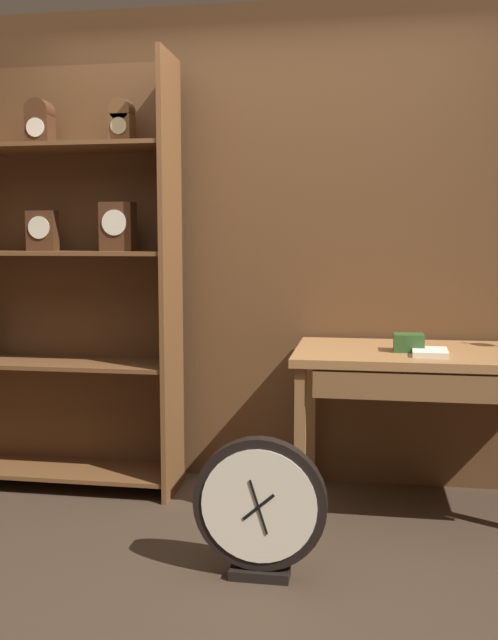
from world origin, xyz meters
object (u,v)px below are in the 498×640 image
at_px(toolbox_small, 409,343).
at_px(open_repair_manual, 430,352).
at_px(bookshelf, 43,277).
at_px(round_clock_large, 260,507).
at_px(workbench, 446,369).

height_order(toolbox_small, open_repair_manual, toolbox_small).
bearing_deg(bookshelf, round_clock_large, -35.05).
distance_m(workbench, open_repair_manual, 0.17).
bearing_deg(open_repair_manual, round_clock_large, -133.57).
bearing_deg(open_repair_manual, bookshelf, 175.29).
xyz_separation_m(workbench, round_clock_large, (-0.78, -0.77, -0.44)).
bearing_deg(open_repair_manual, toolbox_small, 138.76).
height_order(bookshelf, toolbox_small, bookshelf).
bearing_deg(round_clock_large, workbench, 44.61).
relative_size(workbench, round_clock_large, 2.50).
relative_size(toolbox_small, open_repair_manual, 0.64).
xyz_separation_m(workbench, open_repair_manual, (-0.08, -0.11, 0.10)).
bearing_deg(workbench, open_repair_manual, -128.41).
bearing_deg(round_clock_large, open_repair_manual, 43.63).
bearing_deg(toolbox_small, round_clock_large, -128.72).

